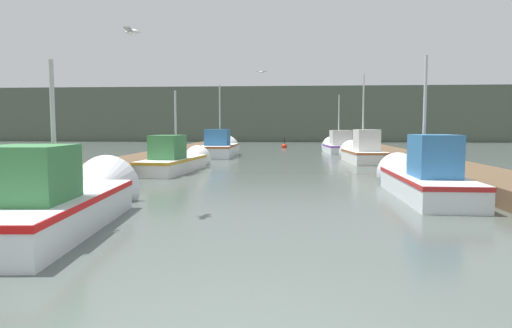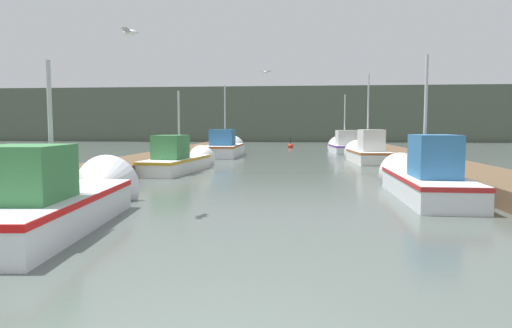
{
  "view_description": "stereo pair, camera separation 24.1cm",
  "coord_description": "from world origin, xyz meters",
  "px_view_note": "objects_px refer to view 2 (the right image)",
  "views": [
    {
      "loc": [
        0.43,
        -3.44,
        1.78
      ],
      "look_at": [
        -0.47,
        8.55,
        0.78
      ],
      "focal_mm": 32.0,
      "sensor_mm": 36.0,
      "label": 1
    },
    {
      "loc": [
        0.67,
        -3.42,
        1.78
      ],
      "look_at": [
        -0.47,
        8.55,
        0.78
      ],
      "focal_mm": 32.0,
      "sensor_mm": 36.0,
      "label": 2
    }
  ],
  "objects_px": {
    "fishing_boat_2": "(181,160)",
    "channel_buoy": "(290,146)",
    "fishing_boat_1": "(422,178)",
    "fishing_boat_4": "(226,147)",
    "fishing_boat_5": "(344,146)",
    "fishing_boat_3": "(366,152)",
    "mooring_piling_2": "(417,163)",
    "mooring_piling_0": "(213,145)",
    "seagull_lead": "(266,72)",
    "fishing_boat_0": "(61,199)",
    "seagull_1": "(130,33)"
  },
  "relations": [
    {
      "from": "fishing_boat_2",
      "to": "fishing_boat_5",
      "type": "bearing_deg",
      "value": 65.79
    },
    {
      "from": "fishing_boat_3",
      "to": "mooring_piling_0",
      "type": "bearing_deg",
      "value": 142.74
    },
    {
      "from": "fishing_boat_5",
      "to": "seagull_lead",
      "type": "height_order",
      "value": "seagull_lead"
    },
    {
      "from": "channel_buoy",
      "to": "seagull_1",
      "type": "height_order",
      "value": "seagull_1"
    },
    {
      "from": "fishing_boat_4",
      "to": "seagull_lead",
      "type": "xyz_separation_m",
      "value": [
        2.75,
        -4.74,
        3.88
      ]
    },
    {
      "from": "fishing_boat_1",
      "to": "mooring_piling_0",
      "type": "bearing_deg",
      "value": 117.64
    },
    {
      "from": "fishing_boat_1",
      "to": "fishing_boat_2",
      "type": "relative_size",
      "value": 0.99
    },
    {
      "from": "fishing_boat_1",
      "to": "fishing_boat_5",
      "type": "distance_m",
      "value": 19.16
    },
    {
      "from": "fishing_boat_0",
      "to": "mooring_piling_0",
      "type": "bearing_deg",
      "value": 87.95
    },
    {
      "from": "mooring_piling_2",
      "to": "seagull_1",
      "type": "bearing_deg",
      "value": -135.22
    },
    {
      "from": "fishing_boat_1",
      "to": "fishing_boat_5",
      "type": "bearing_deg",
      "value": 91.23
    },
    {
      "from": "fishing_boat_3",
      "to": "mooring_piling_0",
      "type": "relative_size",
      "value": 4.47
    },
    {
      "from": "fishing_boat_2",
      "to": "channel_buoy",
      "type": "height_order",
      "value": "fishing_boat_2"
    },
    {
      "from": "mooring_piling_0",
      "to": "seagull_lead",
      "type": "distance_m",
      "value": 8.76
    },
    {
      "from": "fishing_boat_4",
      "to": "fishing_boat_3",
      "type": "bearing_deg",
      "value": -26.89
    },
    {
      "from": "fishing_boat_4",
      "to": "fishing_boat_1",
      "type": "bearing_deg",
      "value": -64.08
    },
    {
      "from": "fishing_boat_0",
      "to": "mooring_piling_2",
      "type": "relative_size",
      "value": 5.75
    },
    {
      "from": "fishing_boat_4",
      "to": "mooring_piling_0",
      "type": "xyz_separation_m",
      "value": [
        -1.14,
        2.12,
        0.07
      ]
    },
    {
      "from": "fishing_boat_4",
      "to": "fishing_boat_5",
      "type": "height_order",
      "value": "fishing_boat_4"
    },
    {
      "from": "fishing_boat_5",
      "to": "mooring_piling_2",
      "type": "relative_size",
      "value": 4.72
    },
    {
      "from": "fishing_boat_0",
      "to": "channel_buoy",
      "type": "relative_size",
      "value": 5.96
    },
    {
      "from": "fishing_boat_1",
      "to": "channel_buoy",
      "type": "height_order",
      "value": "fishing_boat_1"
    },
    {
      "from": "fishing_boat_1",
      "to": "fishing_boat_2",
      "type": "bearing_deg",
      "value": 144.53
    },
    {
      "from": "fishing_boat_1",
      "to": "fishing_boat_5",
      "type": "height_order",
      "value": "fishing_boat_5"
    },
    {
      "from": "fishing_boat_0",
      "to": "fishing_boat_3",
      "type": "xyz_separation_m",
      "value": [
        7.72,
        15.29,
        0.04
      ]
    },
    {
      "from": "fishing_boat_5",
      "to": "fishing_boat_4",
      "type": "bearing_deg",
      "value": -154.91
    },
    {
      "from": "fishing_boat_5",
      "to": "seagull_lead",
      "type": "distance_m",
      "value": 10.77
    },
    {
      "from": "fishing_boat_4",
      "to": "mooring_piling_2",
      "type": "bearing_deg",
      "value": -51.76
    },
    {
      "from": "fishing_boat_5",
      "to": "seagull_lead",
      "type": "xyz_separation_m",
      "value": [
        -4.64,
        -8.89,
        3.93
      ]
    },
    {
      "from": "fishing_boat_3",
      "to": "seagull_1",
      "type": "height_order",
      "value": "fishing_boat_3"
    },
    {
      "from": "fishing_boat_3",
      "to": "channel_buoy",
      "type": "distance_m",
      "value": 14.81
    },
    {
      "from": "fishing_boat_3",
      "to": "channel_buoy",
      "type": "xyz_separation_m",
      "value": [
        -4.07,
        14.24,
        -0.35
      ]
    },
    {
      "from": "mooring_piling_0",
      "to": "fishing_boat_3",
      "type": "bearing_deg",
      "value": -33.64
    },
    {
      "from": "fishing_boat_0",
      "to": "fishing_boat_4",
      "type": "xyz_separation_m",
      "value": [
        -0.03,
        19.09,
        0.07
      ]
    },
    {
      "from": "seagull_1",
      "to": "fishing_boat_2",
      "type": "bearing_deg",
      "value": -166.44
    },
    {
      "from": "fishing_boat_0",
      "to": "fishing_boat_3",
      "type": "relative_size",
      "value": 1.11
    },
    {
      "from": "fishing_boat_2",
      "to": "fishing_boat_5",
      "type": "height_order",
      "value": "fishing_boat_5"
    },
    {
      "from": "fishing_boat_5",
      "to": "fishing_boat_3",
      "type": "bearing_deg",
      "value": -91.59
    },
    {
      "from": "fishing_boat_0",
      "to": "fishing_boat_1",
      "type": "height_order",
      "value": "fishing_boat_1"
    },
    {
      "from": "fishing_boat_1",
      "to": "channel_buoy",
      "type": "relative_size",
      "value": 5.8
    },
    {
      "from": "fishing_boat_3",
      "to": "mooring_piling_0",
      "type": "distance_m",
      "value": 10.69
    },
    {
      "from": "fishing_boat_5",
      "to": "seagull_lead",
      "type": "relative_size",
      "value": 8.42
    },
    {
      "from": "fishing_boat_0",
      "to": "mooring_piling_2",
      "type": "xyz_separation_m",
      "value": [
        8.52,
        8.54,
        0.06
      ]
    },
    {
      "from": "fishing_boat_1",
      "to": "fishing_boat_4",
      "type": "relative_size",
      "value": 0.92
    },
    {
      "from": "seagull_lead",
      "to": "seagull_1",
      "type": "relative_size",
      "value": 1.0
    },
    {
      "from": "mooring_piling_0",
      "to": "channel_buoy",
      "type": "height_order",
      "value": "mooring_piling_0"
    },
    {
      "from": "fishing_boat_0",
      "to": "fishing_boat_4",
      "type": "bearing_deg",
      "value": 84.87
    },
    {
      "from": "fishing_boat_3",
      "to": "fishing_boat_2",
      "type": "bearing_deg",
      "value": -149.44
    },
    {
      "from": "fishing_boat_5",
      "to": "mooring_piling_2",
      "type": "bearing_deg",
      "value": -89.69
    },
    {
      "from": "fishing_boat_3",
      "to": "mooring_piling_2",
      "type": "relative_size",
      "value": 5.18
    }
  ]
}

